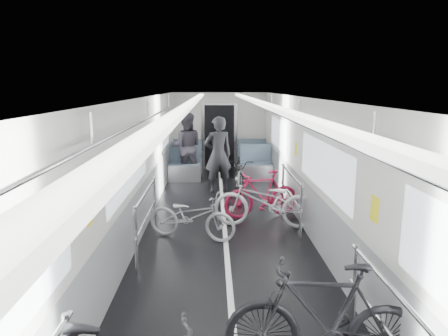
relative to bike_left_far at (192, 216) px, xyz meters
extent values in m
cube|color=black|center=(0.58, -0.64, -0.41)|extent=(3.00, 14.00, 0.01)
cube|color=white|center=(0.58, -0.64, 1.99)|extent=(3.00, 14.00, 0.02)
cube|color=silver|center=(-0.92, -0.64, 0.79)|extent=(0.02, 14.00, 2.40)
cube|color=silver|center=(2.08, -0.64, 0.79)|extent=(0.02, 14.00, 2.40)
cube|color=silver|center=(0.58, 6.36, 0.79)|extent=(3.00, 0.02, 2.40)
cube|color=white|center=(0.58, -0.64, -0.41)|extent=(0.08, 13.80, 0.01)
cube|color=gray|center=(-0.89, -0.64, 0.04)|extent=(0.01, 13.90, 0.90)
cube|color=gray|center=(2.05, -0.64, 0.04)|extent=(0.01, 13.90, 0.90)
cube|color=white|center=(-0.89, -0.64, 0.99)|extent=(0.01, 10.80, 0.75)
cube|color=white|center=(2.05, -0.64, 0.99)|extent=(0.01, 10.80, 0.75)
cube|color=white|center=(0.03, -0.64, 1.93)|extent=(0.14, 13.40, 0.05)
cube|color=white|center=(1.13, -0.64, 1.93)|extent=(0.14, 13.40, 0.05)
cube|color=black|center=(0.58, 6.30, 0.59)|extent=(0.95, 0.10, 2.00)
imported|color=#98989C|center=(0.00, 0.00, 0.00)|extent=(1.66, 1.00, 0.82)
imported|color=black|center=(1.37, -3.32, 0.13)|extent=(1.84, 0.68, 1.08)
imported|color=#B7B8BD|center=(1.34, 0.54, 0.09)|extent=(2.00, 0.96, 1.01)
imported|color=#B8163C|center=(1.34, 1.14, 0.06)|extent=(1.64, 0.85, 0.95)
imported|color=black|center=(1.04, 3.01, 0.03)|extent=(0.66, 1.71, 0.89)
imported|color=black|center=(0.50, 3.11, 0.53)|extent=(0.78, 0.61, 1.89)
imported|color=#29252C|center=(-0.37, 4.43, 0.54)|extent=(0.94, 0.74, 1.89)
camera|label=1|loc=(0.37, -6.56, 2.20)|focal=32.00mm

